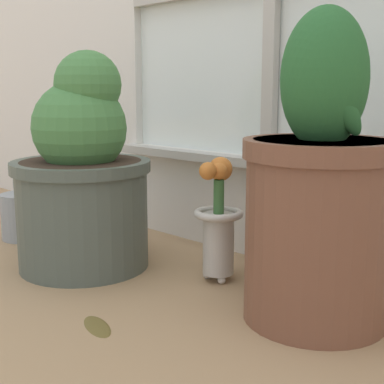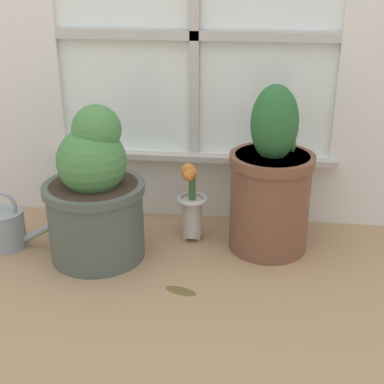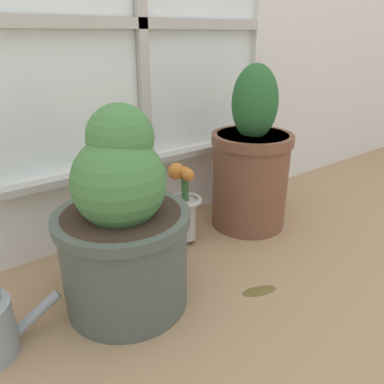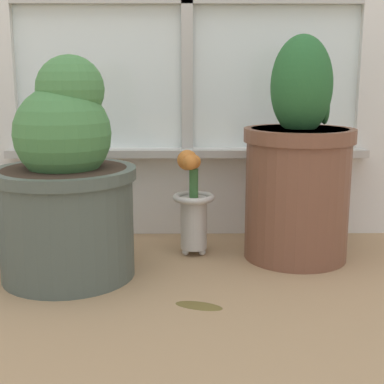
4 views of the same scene
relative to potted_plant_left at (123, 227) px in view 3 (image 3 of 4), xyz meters
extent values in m
plane|color=tan|center=(0.30, -0.23, -0.24)|extent=(10.00, 10.00, 0.00)
cube|color=silver|center=(0.30, 0.40, -0.10)|extent=(1.07, 0.05, 0.28)
cube|color=white|center=(0.30, 0.41, 0.50)|extent=(1.07, 0.02, 0.91)
cube|color=#BCB7AD|center=(0.30, 0.38, 0.50)|extent=(0.04, 0.02, 0.91)
cube|color=#BCB7AD|center=(0.30, 0.38, 0.50)|extent=(1.07, 0.02, 0.04)
cube|color=#BCB7AD|center=(0.30, 0.35, 0.03)|extent=(1.13, 0.06, 0.02)
cylinder|color=#4C564C|center=(0.00, 0.00, -0.10)|extent=(0.34, 0.34, 0.28)
cylinder|color=#4C564C|center=(0.00, 0.00, 0.03)|extent=(0.36, 0.36, 0.03)
cylinder|color=#38281E|center=(0.00, 0.00, 0.04)|extent=(0.31, 0.31, 0.01)
sphere|color=#477F42|center=(0.00, 0.00, 0.13)|extent=(0.24, 0.24, 0.24)
sphere|color=#477F42|center=(0.02, 0.01, 0.24)|extent=(0.17, 0.17, 0.17)
ellipsoid|color=#477F42|center=(0.04, -0.06, 0.12)|extent=(0.10, 0.09, 0.12)
cylinder|color=brown|center=(0.61, 0.14, -0.05)|extent=(0.29, 0.29, 0.37)
cylinder|color=brown|center=(0.61, 0.14, 0.11)|extent=(0.30, 0.30, 0.04)
cylinder|color=#38281E|center=(0.61, 0.14, 0.12)|extent=(0.26, 0.26, 0.01)
ellipsoid|color=#28602D|center=(0.61, 0.14, 0.24)|extent=(0.17, 0.17, 0.27)
ellipsoid|color=#28602D|center=(0.67, 0.12, 0.19)|extent=(0.06, 0.11, 0.13)
sphere|color=#BCB7AD|center=(0.32, 0.19, -0.23)|extent=(0.02, 0.02, 0.02)
sphere|color=#BCB7AD|center=(0.30, 0.15, -0.23)|extent=(0.02, 0.02, 0.02)
sphere|color=#BCB7AD|center=(0.35, 0.15, -0.23)|extent=(0.02, 0.02, 0.02)
cylinder|color=#BCB7AD|center=(0.32, 0.17, -0.14)|extent=(0.08, 0.08, 0.15)
torus|color=#BCB7AD|center=(0.32, 0.17, -0.07)|extent=(0.12, 0.12, 0.02)
cylinder|color=#386633|center=(0.32, 0.17, -0.03)|extent=(0.03, 0.03, 0.08)
sphere|color=orange|center=(0.32, 0.17, 0.03)|extent=(0.04, 0.04, 0.04)
sphere|color=orange|center=(0.30, 0.19, 0.03)|extent=(0.06, 0.06, 0.06)
sphere|color=orange|center=(0.31, 0.14, 0.04)|extent=(0.04, 0.04, 0.04)
cylinder|color=gray|center=(-0.24, 0.02, -0.17)|extent=(0.13, 0.03, 0.09)
ellipsoid|color=brown|center=(0.33, -0.20, -0.23)|extent=(0.12, 0.08, 0.01)
camera|label=1|loc=(1.16, -0.77, 0.22)|focal=50.00mm
camera|label=2|loc=(0.55, -1.66, 0.75)|focal=50.00mm
camera|label=3|loc=(-0.38, -0.80, 0.47)|focal=35.00mm
camera|label=4|loc=(0.31, -1.31, 0.26)|focal=50.00mm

